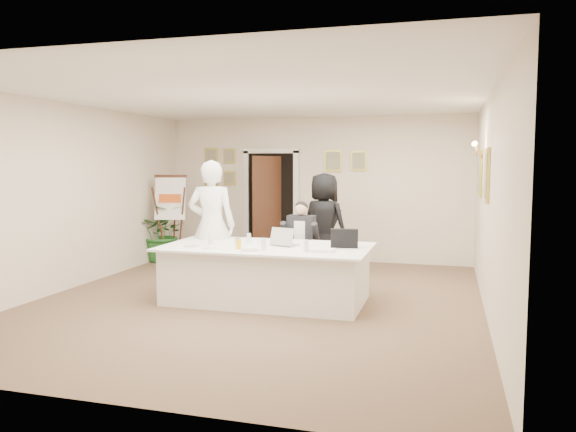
# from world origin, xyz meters

# --- Properties ---
(floor) EXTENTS (7.00, 7.00, 0.00)m
(floor) POSITION_xyz_m (0.00, 0.00, 0.00)
(floor) COLOR brown
(floor) RESTS_ON ground
(ceiling) EXTENTS (6.00, 7.00, 0.02)m
(ceiling) POSITION_xyz_m (0.00, 0.00, 2.80)
(ceiling) COLOR white
(ceiling) RESTS_ON wall_back
(wall_back) EXTENTS (6.00, 0.10, 2.80)m
(wall_back) POSITION_xyz_m (0.00, 3.50, 1.40)
(wall_back) COLOR beige
(wall_back) RESTS_ON floor
(wall_front) EXTENTS (6.00, 0.10, 2.80)m
(wall_front) POSITION_xyz_m (0.00, -3.50, 1.40)
(wall_front) COLOR beige
(wall_front) RESTS_ON floor
(wall_left) EXTENTS (0.10, 7.00, 2.80)m
(wall_left) POSITION_xyz_m (-3.00, 0.00, 1.40)
(wall_left) COLOR beige
(wall_left) RESTS_ON floor
(wall_right) EXTENTS (0.10, 7.00, 2.80)m
(wall_right) POSITION_xyz_m (3.00, 0.00, 1.40)
(wall_right) COLOR beige
(wall_right) RESTS_ON floor
(doorway) EXTENTS (1.14, 0.86, 2.20)m
(doorway) POSITION_xyz_m (-0.88, 3.32, 1.04)
(doorway) COLOR black
(doorway) RESTS_ON floor
(pictures_back_wall) EXTENTS (3.40, 0.06, 0.80)m
(pictures_back_wall) POSITION_xyz_m (-0.80, 3.47, 1.85)
(pictures_back_wall) COLOR gold
(pictures_back_wall) RESTS_ON wall_back
(pictures_right_wall) EXTENTS (0.06, 2.20, 0.80)m
(pictures_right_wall) POSITION_xyz_m (2.97, 1.20, 1.75)
(pictures_right_wall) COLOR gold
(pictures_right_wall) RESTS_ON wall_right
(wall_sconce) EXTENTS (0.20, 0.30, 0.24)m
(wall_sconce) POSITION_xyz_m (2.90, 1.20, 2.10)
(wall_sconce) COLOR gold
(wall_sconce) RESTS_ON wall_right
(conference_table) EXTENTS (2.83, 1.51, 0.78)m
(conference_table) POSITION_xyz_m (0.13, 0.01, 0.39)
(conference_table) COLOR silver
(conference_table) RESTS_ON floor
(seated_man) EXTENTS (0.69, 0.72, 1.33)m
(seated_man) POSITION_xyz_m (0.32, 1.13, 0.67)
(seated_man) COLOR black
(seated_man) RESTS_ON floor
(flip_chart) EXTENTS (0.60, 0.43, 1.65)m
(flip_chart) POSITION_xyz_m (-2.54, 2.36, 0.76)
(flip_chart) COLOR #3B2112
(flip_chart) RESTS_ON floor
(standing_man) EXTENTS (0.79, 0.61, 1.95)m
(standing_man) POSITION_xyz_m (-0.90, 0.50, 0.97)
(standing_man) COLOR white
(standing_man) RESTS_ON floor
(standing_woman) EXTENTS (0.99, 0.80, 1.74)m
(standing_woman) POSITION_xyz_m (0.50, 2.00, 0.87)
(standing_woman) COLOR black
(standing_woman) RESTS_ON floor
(potted_palm) EXTENTS (1.25, 1.17, 1.10)m
(potted_palm) POSITION_xyz_m (-2.80, 2.50, 0.55)
(potted_palm) COLOR #1F5D22
(potted_palm) RESTS_ON floor
(laptop) EXTENTS (0.43, 0.45, 0.28)m
(laptop) POSITION_xyz_m (0.35, 0.12, 0.91)
(laptop) COLOR #B7BABC
(laptop) RESTS_ON conference_table
(laptop_bag) EXTENTS (0.38, 0.17, 0.25)m
(laptop_bag) POSITION_xyz_m (1.18, 0.12, 0.90)
(laptop_bag) COLOR black
(laptop_bag) RESTS_ON conference_table
(paper_stack) EXTENTS (0.34, 0.24, 0.03)m
(paper_stack) POSITION_xyz_m (0.97, -0.26, 0.79)
(paper_stack) COLOR white
(paper_stack) RESTS_ON conference_table
(plate_left) EXTENTS (0.25, 0.25, 0.01)m
(plate_left) POSITION_xyz_m (-0.81, -0.35, 0.78)
(plate_left) COLOR white
(plate_left) RESTS_ON conference_table
(plate_mid) EXTENTS (0.25, 0.25, 0.01)m
(plate_mid) POSITION_xyz_m (-0.53, -0.39, 0.78)
(plate_mid) COLOR white
(plate_mid) RESTS_ON conference_table
(plate_near) EXTENTS (0.31, 0.31, 0.01)m
(plate_near) POSITION_xyz_m (0.05, -0.47, 0.78)
(plate_near) COLOR white
(plate_near) RESTS_ON conference_table
(glass_a) EXTENTS (0.07, 0.07, 0.14)m
(glass_a) POSITION_xyz_m (-0.67, -0.06, 0.84)
(glass_a) COLOR silver
(glass_a) RESTS_ON conference_table
(glass_b) EXTENTS (0.08, 0.08, 0.14)m
(glass_b) POSITION_xyz_m (0.22, -0.38, 0.84)
(glass_b) COLOR silver
(glass_b) RESTS_ON conference_table
(glass_c) EXTENTS (0.07, 0.07, 0.14)m
(glass_c) POSITION_xyz_m (0.78, -0.35, 0.84)
(glass_c) COLOR silver
(glass_c) RESTS_ON conference_table
(glass_d) EXTENTS (0.06, 0.06, 0.14)m
(glass_d) POSITION_xyz_m (-0.20, 0.19, 0.84)
(glass_d) COLOR silver
(glass_d) RESTS_ON conference_table
(oj_glass) EXTENTS (0.07, 0.07, 0.13)m
(oj_glass) POSITION_xyz_m (-0.12, -0.40, 0.84)
(oj_glass) COLOR yellow
(oj_glass) RESTS_ON conference_table
(steel_jug) EXTENTS (0.11, 0.11, 0.11)m
(steel_jug) POSITION_xyz_m (-0.25, -0.12, 0.83)
(steel_jug) COLOR silver
(steel_jug) RESTS_ON conference_table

